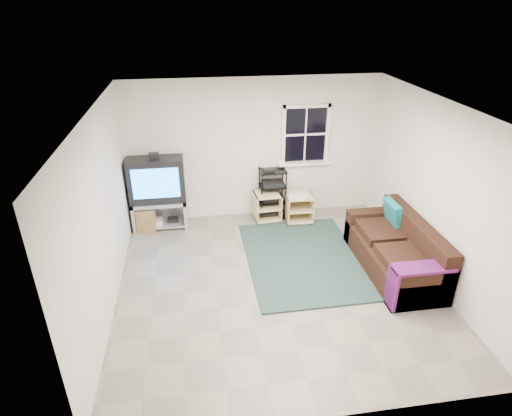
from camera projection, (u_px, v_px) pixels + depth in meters
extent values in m
plane|color=gray|center=(276.00, 283.00, 6.36)|extent=(4.60, 4.60, 0.00)
plane|color=white|center=(281.00, 109.00, 5.19)|extent=(4.60, 4.60, 0.00)
plane|color=beige|center=(254.00, 150.00, 7.80)|extent=(4.60, 0.00, 4.60)
plane|color=beige|center=(330.00, 319.00, 3.74)|extent=(4.60, 0.00, 4.60)
plane|color=beige|center=(102.00, 216.00, 5.46)|extent=(0.00, 4.60, 4.60)
plane|color=beige|center=(437.00, 194.00, 6.08)|extent=(0.00, 4.60, 4.60)
cube|color=black|center=(305.00, 134.00, 7.81)|extent=(0.80, 0.01, 1.02)
cube|color=white|center=(307.00, 106.00, 7.55)|extent=(0.88, 0.06, 0.06)
cube|color=white|center=(304.00, 163.00, 8.02)|extent=(0.98, 0.14, 0.05)
cube|color=white|center=(283.00, 136.00, 7.73)|extent=(0.06, 0.06, 1.10)
cube|color=white|center=(327.00, 134.00, 7.84)|extent=(0.06, 0.06, 1.10)
cube|color=white|center=(305.00, 135.00, 7.79)|extent=(0.78, 0.04, 0.04)
cube|color=#A0A0A8|center=(159.00, 202.00, 7.69)|extent=(0.97, 0.48, 0.06)
cube|color=#A0A0A8|center=(135.00, 215.00, 7.73)|extent=(0.06, 0.48, 0.53)
cube|color=#A0A0A8|center=(186.00, 212.00, 7.85)|extent=(0.06, 0.48, 0.53)
cube|color=#A0A0A8|center=(161.00, 223.00, 7.88)|extent=(0.85, 0.44, 0.04)
cube|color=#A0A0A8|center=(161.00, 208.00, 7.99)|extent=(0.97, 0.04, 0.53)
cube|color=silver|center=(155.00, 221.00, 7.80)|extent=(0.29, 0.23, 0.08)
cube|color=black|center=(173.00, 220.00, 7.89)|extent=(0.19, 0.17, 0.06)
cube|color=black|center=(157.00, 180.00, 7.49)|extent=(0.97, 0.41, 0.79)
cube|color=#1E8AFF|center=(156.00, 184.00, 7.30)|extent=(0.79, 0.01, 0.54)
cube|color=black|center=(154.00, 156.00, 7.29)|extent=(0.17, 0.13, 0.10)
cylinder|color=black|center=(262.00, 198.00, 7.87)|extent=(0.02, 0.02, 0.98)
cylinder|color=black|center=(286.00, 196.00, 7.93)|extent=(0.02, 0.02, 0.98)
cylinder|color=black|center=(259.00, 191.00, 8.15)|extent=(0.02, 0.02, 0.98)
cylinder|color=black|center=(282.00, 189.00, 8.21)|extent=(0.02, 0.02, 0.98)
cube|color=black|center=(272.00, 214.00, 8.24)|extent=(0.49, 0.36, 0.02)
cube|color=black|center=(272.00, 212.00, 8.21)|extent=(0.38, 0.29, 0.08)
cube|color=black|center=(272.00, 200.00, 8.10)|extent=(0.49, 0.36, 0.02)
cube|color=black|center=(272.00, 198.00, 8.08)|extent=(0.38, 0.29, 0.08)
cube|color=black|center=(272.00, 186.00, 7.97)|extent=(0.49, 0.36, 0.02)
cube|color=black|center=(273.00, 184.00, 7.95)|extent=(0.38, 0.29, 0.08)
cube|color=black|center=(273.00, 171.00, 7.84)|extent=(0.49, 0.36, 0.02)
cube|color=#DBC086|center=(267.00, 194.00, 7.89)|extent=(0.50, 0.50, 0.02)
cube|color=#DBC086|center=(267.00, 217.00, 8.11)|extent=(0.50, 0.50, 0.02)
cube|color=#DBC086|center=(255.00, 207.00, 7.96)|extent=(0.05, 0.47, 0.50)
cube|color=#DBC086|center=(278.00, 204.00, 8.05)|extent=(0.05, 0.47, 0.50)
cube|color=#DBC086|center=(264.00, 200.00, 8.20)|extent=(0.43, 0.05, 0.50)
cube|color=#DBC086|center=(267.00, 206.00, 8.01)|extent=(0.45, 0.47, 0.02)
cylinder|color=black|center=(259.00, 224.00, 7.93)|extent=(0.05, 0.05, 0.05)
cylinder|color=black|center=(274.00, 213.00, 8.33)|extent=(0.05, 0.05, 0.05)
cube|color=#DBC086|center=(299.00, 196.00, 7.86)|extent=(0.51, 0.51, 0.02)
cube|color=#DBC086|center=(298.00, 218.00, 8.07)|extent=(0.51, 0.51, 0.02)
cube|color=#DBC086|center=(287.00, 207.00, 7.94)|extent=(0.04, 0.49, 0.49)
cube|color=#DBC086|center=(311.00, 206.00, 7.99)|extent=(0.04, 0.49, 0.49)
cube|color=#DBC086|center=(296.00, 201.00, 8.17)|extent=(0.44, 0.04, 0.49)
cube|color=#DBC086|center=(299.00, 208.00, 7.97)|extent=(0.46, 0.48, 0.02)
cylinder|color=black|center=(290.00, 225.00, 7.89)|extent=(0.05, 0.05, 0.05)
cylinder|color=black|center=(306.00, 214.00, 8.27)|extent=(0.05, 0.05, 0.05)
cylinder|color=silver|center=(298.00, 197.00, 7.75)|extent=(0.34, 0.34, 0.03)
cube|color=black|center=(393.00, 258.00, 6.57)|extent=(0.88, 1.95, 0.41)
cube|color=black|center=(417.00, 234.00, 6.43)|extent=(0.23, 1.95, 0.42)
cube|color=black|center=(372.00, 226.00, 7.29)|extent=(0.88, 0.23, 0.60)
cube|color=black|center=(421.00, 287.00, 5.77)|extent=(0.88, 0.23, 0.60)
cube|color=black|center=(402.00, 258.00, 6.10)|extent=(0.58, 0.70, 0.13)
cube|color=black|center=(380.00, 231.00, 6.79)|extent=(0.58, 0.70, 0.13)
cube|color=teal|center=(393.00, 213.00, 6.85)|extent=(0.20, 0.47, 0.41)
cube|color=navy|center=(424.00, 268.00, 5.62)|extent=(0.81, 0.29, 0.04)
cube|color=navy|center=(392.00, 289.00, 5.71)|extent=(0.04, 0.29, 0.57)
cube|color=#302315|center=(303.00, 258.00, 6.92)|extent=(1.80, 2.47, 0.03)
cube|color=#9E6F47|center=(146.00, 221.00, 7.62)|extent=(0.35, 0.26, 0.44)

